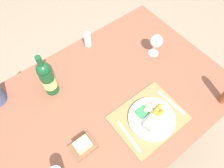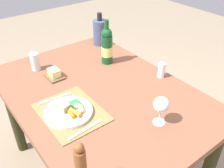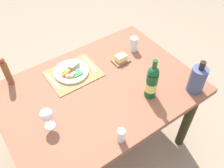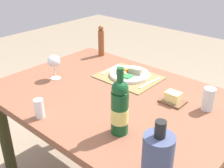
% 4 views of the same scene
% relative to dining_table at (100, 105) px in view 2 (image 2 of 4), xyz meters
% --- Properties ---
extents(dining_table, '(1.38, 0.98, 0.77)m').
position_rel_dining_table_xyz_m(dining_table, '(0.00, 0.00, 0.00)').
color(dining_table, brown).
rests_on(dining_table, ground_plane).
extents(placemat, '(0.38, 0.31, 0.01)m').
position_rel_dining_table_xyz_m(placemat, '(0.08, -0.24, 0.11)').
color(placemat, olive).
rests_on(placemat, dining_table).
extents(dinner_plate, '(0.26, 0.26, 0.06)m').
position_rel_dining_table_xyz_m(dinner_plate, '(0.08, -0.25, 0.13)').
color(dinner_plate, silver).
rests_on(dinner_plate, placemat).
extents(fork, '(0.03, 0.20, 0.00)m').
position_rel_dining_table_xyz_m(fork, '(-0.08, -0.25, 0.12)').
color(fork, silver).
rests_on(fork, placemat).
extents(knife, '(0.03, 0.20, 0.00)m').
position_rel_dining_table_xyz_m(knife, '(0.24, -0.25, 0.12)').
color(knife, silver).
rests_on(knife, placemat).
extents(pepper_mill, '(0.05, 0.05, 0.23)m').
position_rel_dining_table_xyz_m(pepper_mill, '(0.49, -0.42, 0.22)').
color(pepper_mill, brown).
rests_on(pepper_mill, dining_table).
extents(wine_glass, '(0.08, 0.08, 0.16)m').
position_rel_dining_table_xyz_m(wine_glass, '(0.42, 0.08, 0.23)').
color(wine_glass, white).
rests_on(wine_glass, dining_table).
extents(wine_bottle, '(0.08, 0.08, 0.32)m').
position_rel_dining_table_xyz_m(wine_bottle, '(-0.26, 0.25, 0.24)').
color(wine_bottle, '#134C24').
rests_on(wine_bottle, dining_table).
extents(water_tumbler, '(0.06, 0.06, 0.12)m').
position_rel_dining_table_xyz_m(water_tumbler, '(-0.47, -0.20, 0.16)').
color(water_tumbler, silver).
rests_on(water_tumbler, dining_table).
extents(salt_shaker, '(0.05, 0.05, 0.10)m').
position_rel_dining_table_xyz_m(salt_shaker, '(0.12, 0.42, 0.16)').
color(salt_shaker, white).
rests_on(salt_shaker, dining_table).
extents(cooler_bottle, '(0.11, 0.11, 0.26)m').
position_rel_dining_table_xyz_m(cooler_bottle, '(-0.54, 0.39, 0.22)').
color(cooler_bottle, '#424D6F').
rests_on(cooler_bottle, dining_table).
extents(butter_dish, '(0.13, 0.10, 0.06)m').
position_rel_dining_table_xyz_m(butter_dish, '(-0.30, -0.15, 0.13)').
color(butter_dish, brown).
rests_on(butter_dish, dining_table).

